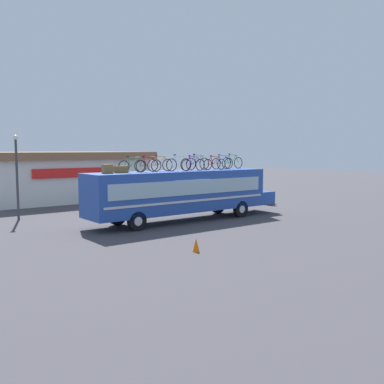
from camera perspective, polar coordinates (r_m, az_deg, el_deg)
The scene contains 16 objects.
ground_plane at distance 25.37m, azimuth -1.59°, elevation -3.86°, with size 120.00×120.00×0.00m, color #423F44.
bus at distance 25.28m, azimuth -1.19°, elevation 0.06°, with size 12.78×2.49×2.95m.
luggage_bag_1 at distance 22.66m, azimuth -11.08°, elevation 2.99°, with size 0.47×0.38×0.47m, color olive.
luggage_bag_2 at distance 23.19m, azimuth -9.32°, elevation 2.95°, with size 0.71×0.34×0.37m, color olive.
rooftop_bicycle_1 at distance 23.37m, azimuth -7.82°, elevation 3.45°, with size 1.72×0.44×0.88m.
rooftop_bicycle_2 at distance 23.97m, azimuth -5.80°, elevation 3.54°, with size 1.73×0.44×0.90m.
rooftop_bicycle_3 at distance 24.53m, azimuth -4.22°, elevation 3.63°, with size 1.70×0.44×0.93m.
rooftop_bicycle_4 at distance 24.72m, azimuth -1.78°, elevation 3.68°, with size 1.71×0.44×0.96m.
rooftop_bicycle_5 at distance 25.10m, azimuth 0.16°, elevation 3.66°, with size 1.69×0.44×0.90m.
rooftop_bicycle_6 at distance 26.24m, azimuth 0.75°, elevation 3.81°, with size 1.77×0.44×0.97m.
rooftop_bicycle_7 at distance 26.51m, azimuth 2.99°, elevation 3.74°, with size 1.76×0.44×0.88m.
rooftop_bicycle_8 at distance 27.40m, azimuth 4.02°, elevation 3.84°, with size 1.76×0.44×0.93m.
rooftop_bicycle_9 at distance 28.13m, azimuth 5.32°, elevation 3.90°, with size 1.78×0.44×0.97m.
roadside_building at distance 38.34m, azimuth -16.97°, elevation 2.15°, with size 13.40×9.53×3.97m.
traffic_cone at distance 17.85m, azimuth 0.53°, elevation -7.00°, with size 0.31×0.31×0.55m, color orange.
street_lamp at distance 27.57m, azimuth -22.05°, elevation 2.57°, with size 0.29×0.29×5.03m.
Camera 1 is at (-14.73, -20.23, 4.18)m, focal length 40.56 mm.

